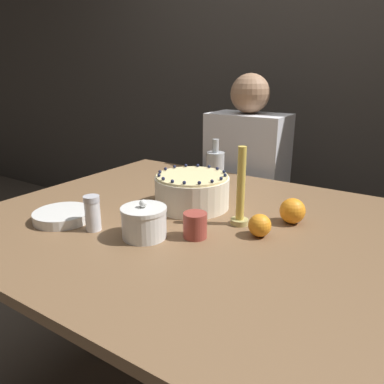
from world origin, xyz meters
name	(u,v)px	position (x,y,z in m)	size (l,w,h in m)	color
wall_behind	(319,52)	(0.00, 1.40, 1.30)	(8.00, 0.05, 2.60)	#38332D
dining_table	(186,243)	(0.00, 0.00, 0.63)	(1.35, 1.19, 0.73)	brown
cake	(192,191)	(-0.04, 0.10, 0.79)	(0.27, 0.27, 0.13)	#EFE5CC
sugar_bowl	(144,222)	(-0.02, -0.19, 0.77)	(0.14, 0.14, 0.12)	silver
sugar_shaker	(93,213)	(-0.18, -0.24, 0.78)	(0.05, 0.05, 0.11)	white
plate_stack	(63,216)	(-0.33, -0.24, 0.74)	(0.19, 0.19, 0.03)	silver
candle	(241,194)	(0.18, 0.05, 0.83)	(0.06, 0.06, 0.25)	tan
bottle	(215,168)	(-0.10, 0.38, 0.80)	(0.08, 0.08, 0.20)	#B2B7BC
cup	(195,225)	(0.11, -0.11, 0.77)	(0.07, 0.07, 0.08)	#993D33
orange_fruit_0	(292,211)	(0.31, 0.15, 0.77)	(0.08, 0.08, 0.08)	orange
orange_fruit_1	(260,225)	(0.27, 0.00, 0.76)	(0.07, 0.07, 0.07)	orange
person_man_blue_shirt	(245,202)	(-0.15, 0.79, 0.51)	(0.40, 0.34, 1.19)	#473D33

